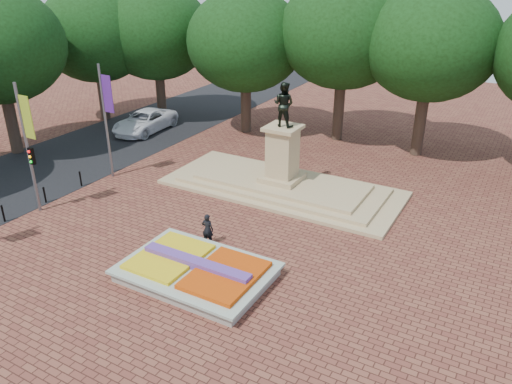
{
  "coord_description": "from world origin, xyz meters",
  "views": [
    {
      "loc": [
        12.0,
        -16.28,
        12.36
      ],
      "look_at": [
        1.21,
        2.76,
        2.2
      ],
      "focal_mm": 35.0,
      "sensor_mm": 36.0,
      "label": 1
    }
  ],
  "objects_px": {
    "van": "(145,121)",
    "pedestrian": "(208,229)",
    "monument": "(282,175)",
    "flower_bed": "(197,271)"
  },
  "relations": [
    {
      "from": "van",
      "to": "pedestrian",
      "type": "bearing_deg",
      "value": -43.51
    },
    {
      "from": "monument",
      "to": "pedestrian",
      "type": "distance_m",
      "value": 7.41
    },
    {
      "from": "flower_bed",
      "to": "pedestrian",
      "type": "xyz_separation_m",
      "value": [
        -1.23,
        2.59,
        0.42
      ]
    },
    {
      "from": "pedestrian",
      "to": "van",
      "type": "bearing_deg",
      "value": -49.51
    },
    {
      "from": "pedestrian",
      "to": "monument",
      "type": "bearing_deg",
      "value": -101.09
    },
    {
      "from": "flower_bed",
      "to": "monument",
      "type": "distance_m",
      "value": 10.07
    },
    {
      "from": "pedestrian",
      "to": "flower_bed",
      "type": "bearing_deg",
      "value": 105.9
    },
    {
      "from": "van",
      "to": "pedestrian",
      "type": "relative_size",
      "value": 3.71
    },
    {
      "from": "flower_bed",
      "to": "pedestrian",
      "type": "distance_m",
      "value": 2.9
    },
    {
      "from": "flower_bed",
      "to": "pedestrian",
      "type": "height_order",
      "value": "pedestrian"
    }
  ]
}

